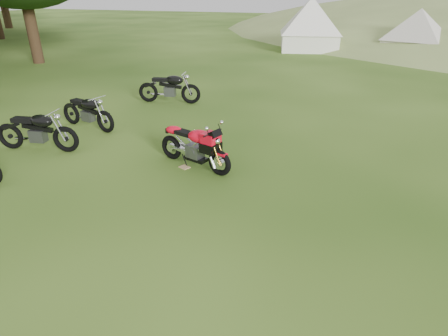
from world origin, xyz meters
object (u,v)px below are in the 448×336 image
(plywood_board, at_px, (184,167))
(tent_mid, at_px, (417,32))
(vintage_moto_b, at_px, (36,130))
(vintage_moto_d, at_px, (169,87))
(tent_left, at_px, (310,26))
(vintage_moto_c, at_px, (87,111))
(sport_motorcycle, at_px, (194,143))

(plywood_board, xyz_separation_m, tent_mid, (6.21, 18.30, 1.29))
(vintage_moto_b, distance_m, vintage_moto_d, 4.94)
(tent_left, bearing_deg, plywood_board, -102.48)
(vintage_moto_b, xyz_separation_m, vintage_moto_c, (0.10, 1.73, -0.02))
(vintage_moto_b, distance_m, vintage_moto_c, 1.74)
(vintage_moto_d, bearing_deg, sport_motorcycle, -68.30)
(plywood_board, bearing_deg, tent_left, 89.68)
(sport_motorcycle, relative_size, vintage_moto_b, 0.92)
(tent_left, distance_m, tent_mid, 6.11)
(sport_motorcycle, bearing_deg, tent_left, 108.22)
(vintage_moto_c, bearing_deg, vintage_moto_d, 84.61)
(sport_motorcycle, height_order, tent_mid, tent_mid)
(vintage_moto_b, bearing_deg, vintage_moto_c, 75.45)
(tent_mid, bearing_deg, vintage_moto_c, -99.95)
(vintage_moto_c, height_order, tent_mid, tent_mid)
(tent_mid, bearing_deg, vintage_moto_d, -102.50)
(sport_motorcycle, relative_size, vintage_moto_d, 0.89)
(vintage_moto_d, distance_m, tent_left, 14.37)
(plywood_board, relative_size, vintage_moto_b, 0.11)
(vintage_moto_b, height_order, tent_mid, tent_mid)
(plywood_board, height_order, vintage_moto_c, vintage_moto_c)
(vintage_moto_b, distance_m, tent_left, 19.30)
(sport_motorcycle, distance_m, vintage_moto_c, 4.02)
(sport_motorcycle, relative_size, plywood_board, 8.60)
(vintage_moto_d, xyz_separation_m, tent_left, (2.75, 14.07, 0.91))
(tent_mid, bearing_deg, sport_motorcycle, -88.05)
(sport_motorcycle, height_order, plywood_board, sport_motorcycle)
(vintage_moto_c, distance_m, tent_mid, 19.50)
(vintage_moto_c, bearing_deg, tent_left, 89.62)
(vintage_moto_d, bearing_deg, plywood_board, -70.82)
(sport_motorcycle, relative_size, vintage_moto_c, 0.97)
(tent_left, bearing_deg, vintage_moto_c, -114.34)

